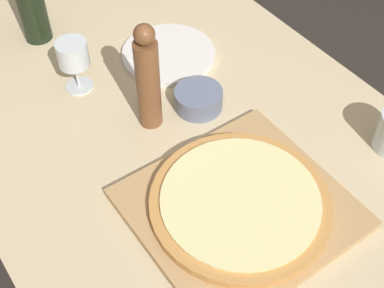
# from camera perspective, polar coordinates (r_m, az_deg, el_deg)

# --- Properties ---
(dining_table) EXTENTS (0.91, 1.68, 0.78)m
(dining_table) POSITION_cam_1_polar(r_m,az_deg,el_deg) (1.22, 1.25, -3.75)
(dining_table) COLOR #CCB78E
(dining_table) RESTS_ON ground_plane
(cutting_board) EXTENTS (0.40, 0.37, 0.02)m
(cutting_board) POSITION_cam_1_polar(r_m,az_deg,el_deg) (1.06, 5.07, -6.83)
(cutting_board) COLOR tan
(cutting_board) RESTS_ON dining_table
(pizza) EXTENTS (0.35, 0.35, 0.02)m
(pizza) POSITION_cam_1_polar(r_m,az_deg,el_deg) (1.04, 5.15, -6.19)
(pizza) COLOR #C68947
(pizza) RESTS_ON cutting_board
(pepper_mill) EXTENTS (0.05, 0.05, 0.26)m
(pepper_mill) POSITION_cam_1_polar(r_m,az_deg,el_deg) (1.13, -4.74, 6.90)
(pepper_mill) COLOR brown
(pepper_mill) RESTS_ON dining_table
(wine_glass) EXTENTS (0.07, 0.07, 0.13)m
(wine_glass) POSITION_cam_1_polar(r_m,az_deg,el_deg) (1.26, -12.56, 9.13)
(wine_glass) COLOR silver
(wine_glass) RESTS_ON dining_table
(small_bowl) EXTENTS (0.11, 0.11, 0.05)m
(small_bowl) POSITION_cam_1_polar(r_m,az_deg,el_deg) (1.23, 0.70, 4.82)
(small_bowl) COLOR slate
(small_bowl) RESTS_ON dining_table
(dinner_plate) EXTENTS (0.24, 0.24, 0.01)m
(dinner_plate) POSITION_cam_1_polar(r_m,az_deg,el_deg) (1.38, -2.51, 9.59)
(dinner_plate) COLOR white
(dinner_plate) RESTS_ON dining_table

